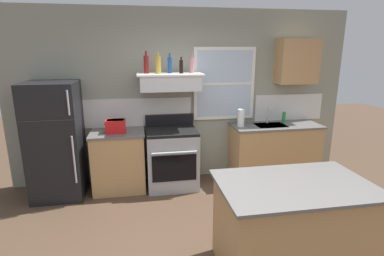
% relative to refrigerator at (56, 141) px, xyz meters
% --- Properties ---
extents(back_wall, '(5.40, 0.11, 2.70)m').
position_rel_refrigerator_xyz_m(back_wall, '(1.93, 0.39, 0.52)').
color(back_wall, gray).
rests_on(back_wall, ground_plane).
extents(refrigerator, '(0.70, 0.72, 1.66)m').
position_rel_refrigerator_xyz_m(refrigerator, '(0.00, 0.00, 0.00)').
color(refrigerator, black).
rests_on(refrigerator, ground_plane).
extents(counter_left_of_stove, '(0.79, 0.63, 0.91)m').
position_rel_refrigerator_xyz_m(counter_left_of_stove, '(0.85, 0.06, -0.37)').
color(counter_left_of_stove, tan).
rests_on(counter_left_of_stove, ground_plane).
extents(toaster, '(0.30, 0.20, 0.19)m').
position_rel_refrigerator_xyz_m(toaster, '(0.84, 0.01, 0.18)').
color(toaster, red).
rests_on(toaster, counter_left_of_stove).
extents(stove_range, '(0.76, 0.69, 1.09)m').
position_rel_refrigerator_xyz_m(stove_range, '(1.65, 0.02, -0.37)').
color(stove_range, '#9EA0A5').
rests_on(stove_range, ground_plane).
extents(range_hood_shelf, '(0.96, 0.52, 0.24)m').
position_rel_refrigerator_xyz_m(range_hood_shelf, '(1.65, 0.12, 0.79)').
color(range_hood_shelf, silver).
extents(bottle_red_label_wine, '(0.07, 0.07, 0.32)m').
position_rel_refrigerator_xyz_m(bottle_red_label_wine, '(1.32, 0.17, 1.05)').
color(bottle_red_label_wine, maroon).
rests_on(bottle_red_label_wine, range_hood_shelf).
extents(bottle_champagne_gold_foil, '(0.08, 0.08, 0.30)m').
position_rel_refrigerator_xyz_m(bottle_champagne_gold_foil, '(1.48, 0.09, 1.04)').
color(bottle_champagne_gold_foil, '#B29333').
rests_on(bottle_champagne_gold_foil, range_hood_shelf).
extents(bottle_blue_liqueur, '(0.07, 0.07, 0.29)m').
position_rel_refrigerator_xyz_m(bottle_blue_liqueur, '(1.66, 0.14, 1.03)').
color(bottle_blue_liqueur, '#1E478C').
rests_on(bottle_blue_liqueur, range_hood_shelf).
extents(bottle_balsamic_dark, '(0.06, 0.06, 0.24)m').
position_rel_refrigerator_xyz_m(bottle_balsamic_dark, '(1.82, 0.08, 1.01)').
color(bottle_balsamic_dark, black).
rests_on(bottle_balsamic_dark, range_hood_shelf).
extents(bottle_rose_pink, '(0.07, 0.07, 0.27)m').
position_rel_refrigerator_xyz_m(bottle_rose_pink, '(1.98, 0.11, 1.03)').
color(bottle_rose_pink, '#C67F84').
rests_on(bottle_rose_pink, range_hood_shelf).
extents(counter_right_with_sink, '(1.43, 0.63, 0.91)m').
position_rel_refrigerator_xyz_m(counter_right_with_sink, '(3.35, 0.06, -0.37)').
color(counter_right_with_sink, tan).
rests_on(counter_right_with_sink, ground_plane).
extents(sink_faucet, '(0.03, 0.17, 0.28)m').
position_rel_refrigerator_xyz_m(sink_faucet, '(3.25, 0.16, 0.25)').
color(sink_faucet, silver).
rests_on(sink_faucet, counter_right_with_sink).
extents(paper_towel_roll, '(0.11, 0.11, 0.27)m').
position_rel_refrigerator_xyz_m(paper_towel_roll, '(2.76, 0.06, 0.21)').
color(paper_towel_roll, white).
rests_on(paper_towel_roll, counter_right_with_sink).
extents(dish_soap_bottle, '(0.06, 0.06, 0.18)m').
position_rel_refrigerator_xyz_m(dish_soap_bottle, '(3.53, 0.16, 0.17)').
color(dish_soap_bottle, '#268C3F').
rests_on(dish_soap_bottle, counter_right_with_sink).
extents(kitchen_island, '(1.40, 0.90, 0.91)m').
position_rel_refrigerator_xyz_m(kitchen_island, '(2.56, -2.05, -0.37)').
color(kitchen_island, tan).
rests_on(kitchen_island, ground_plane).
extents(upper_cabinet_right, '(0.64, 0.32, 0.70)m').
position_rel_refrigerator_xyz_m(upper_cabinet_right, '(3.70, 0.20, 1.07)').
color(upper_cabinet_right, tan).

